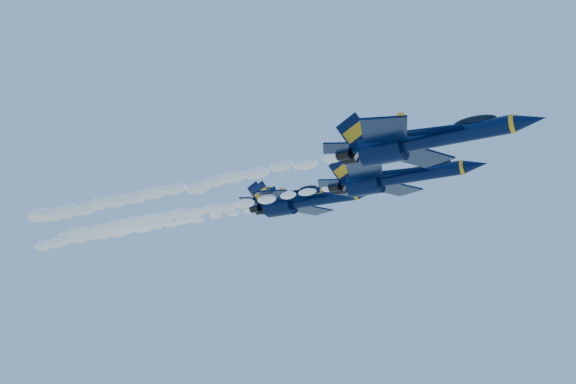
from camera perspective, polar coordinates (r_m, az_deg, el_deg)
The scene contains 8 objects.
jet_lead at distance 59.35m, azimuth 11.82°, elevation 4.54°, with size 18.85×15.47×7.01m.
smoke_trail_jet_lead at distance 75.25m, azimuth -11.30°, elevation -0.07°, with size 47.02×2.10×1.89m, color white.
jet_second at distance 73.84m, azimuth 9.49°, elevation 1.29°, with size 18.44×15.13×6.85m.
smoke_trail_jet_second at distance 89.84m, azimuth -9.32°, elevation -1.98°, with size 47.02×2.05×1.85m, color white.
jet_third at distance 85.86m, azimuth 1.43°, elevation -0.82°, with size 18.62×15.27×6.92m.
smoke_trail_jet_third at distance 104.78m, azimuth -13.62°, elevation -3.28°, with size 47.02×2.07×1.87m, color white.
jet_fourth at distance 100.22m, azimuth -0.18°, elevation -0.34°, with size 15.57×12.77×5.79m.
smoke_trail_jet_fourth at distance 118.40m, azimuth -12.69°, elevation -2.50°, with size 47.02×1.73×1.56m, color white.
Camera 1 is at (35.11, -66.95, 130.57)m, focal length 40.00 mm.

